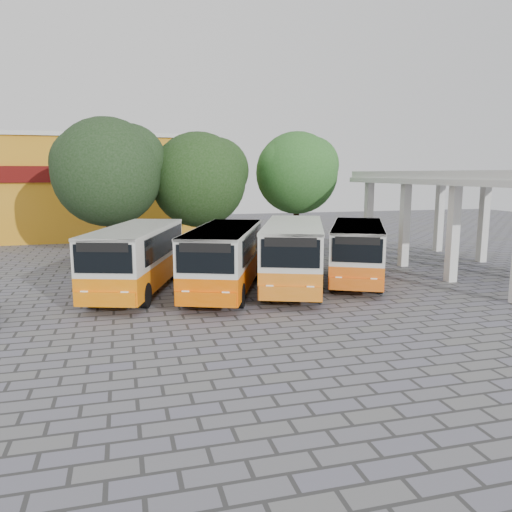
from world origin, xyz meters
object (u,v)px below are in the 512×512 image
object	(u,v)px
bus_centre_right	(293,251)
bus_far_right	(357,248)
bus_centre_left	(225,255)
bus_far_left	(136,255)

from	to	relation	value
bus_centre_right	bus_far_right	xyz separation A→B (m)	(3.54, 0.59, -0.12)
bus_centre_left	bus_centre_right	world-z (taller)	bus_centre_right
bus_centre_left	bus_centre_right	bearing A→B (deg)	22.82
bus_centre_left	bus_far_right	bearing A→B (deg)	27.09
bus_far_left	bus_far_right	xyz separation A→B (m)	(10.58, -0.37, -0.07)
bus_far_left	bus_centre_left	xyz separation A→B (m)	(3.79, -1.04, -0.01)
bus_far_left	bus_centre_left	bearing A→B (deg)	3.06
bus_far_left	bus_centre_right	xyz separation A→B (m)	(7.05, -0.96, 0.05)
bus_centre_right	bus_far_right	world-z (taller)	bus_centre_right
bus_far_left	bus_centre_left	distance (m)	3.93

